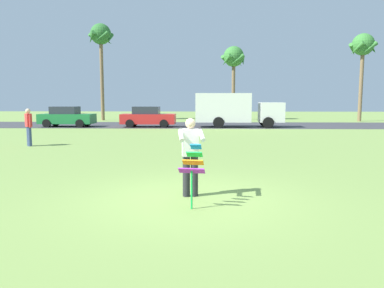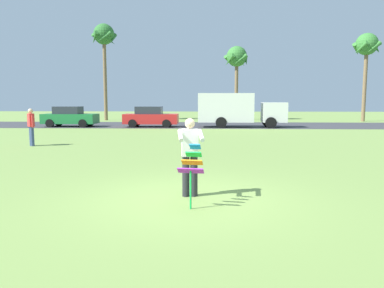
# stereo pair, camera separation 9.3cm
# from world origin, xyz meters

# --- Properties ---
(ground_plane) EXTENTS (120.00, 120.00, 0.00)m
(ground_plane) POSITION_xyz_m (0.00, 0.00, 0.00)
(ground_plane) COLOR olive
(road_strip) EXTENTS (120.00, 8.00, 0.01)m
(road_strip) POSITION_xyz_m (0.00, 23.61, 0.01)
(road_strip) COLOR #38383D
(road_strip) RESTS_ON ground
(person_kite_flyer) EXTENTS (0.60, 0.70, 1.73)m
(person_kite_flyer) POSITION_xyz_m (0.02, 0.18, 0.95)
(person_kite_flyer) COLOR #26262B
(person_kite_flyer) RESTS_ON ground
(kite_held) EXTENTS (0.53, 0.67, 1.23)m
(kite_held) POSITION_xyz_m (0.11, -0.62, 0.85)
(kite_held) COLOR blue
(kite_held) RESTS_ON ground
(parked_car_green) EXTENTS (4.25, 1.92, 1.60)m
(parked_car_green) POSITION_xyz_m (-10.57, 21.22, 0.77)
(parked_car_green) COLOR #1E7238
(parked_car_green) RESTS_ON ground
(parked_car_red) EXTENTS (4.21, 1.85, 1.60)m
(parked_car_red) POSITION_xyz_m (-4.14, 21.21, 0.77)
(parked_car_red) COLOR red
(parked_car_red) RESTS_ON ground
(parked_truck_white_box) EXTENTS (6.73, 2.19, 2.62)m
(parked_truck_white_box) POSITION_xyz_m (2.54, 21.21, 1.41)
(parked_truck_white_box) COLOR silver
(parked_truck_white_box) RESTS_ON ground
(palm_tree_left_near) EXTENTS (2.58, 2.71, 9.81)m
(palm_tree_left_near) POSITION_xyz_m (-10.32, 30.79, 8.29)
(palm_tree_left_near) COLOR brown
(palm_tree_left_near) RESTS_ON ground
(palm_tree_right_near) EXTENTS (2.58, 2.71, 7.63)m
(palm_tree_right_near) POSITION_xyz_m (3.26, 31.73, 6.28)
(palm_tree_right_near) COLOR brown
(palm_tree_right_near) RESTS_ON ground
(palm_tree_centre_far) EXTENTS (2.58, 2.71, 8.50)m
(palm_tree_centre_far) POSITION_xyz_m (15.60, 29.76, 7.08)
(palm_tree_centre_far) COLOR brown
(palm_tree_centre_far) RESTS_ON ground
(person_walker_near) EXTENTS (0.41, 0.44, 1.73)m
(person_walker_near) POSITION_xyz_m (-7.77, 8.97, 0.93)
(person_walker_near) COLOR #384772
(person_walker_near) RESTS_ON ground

